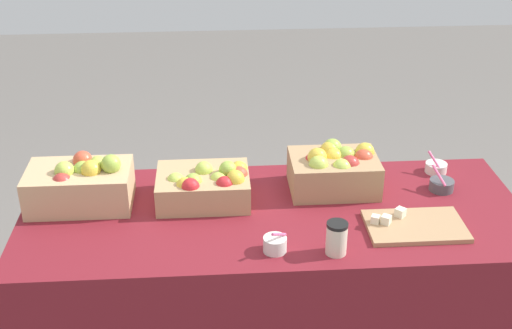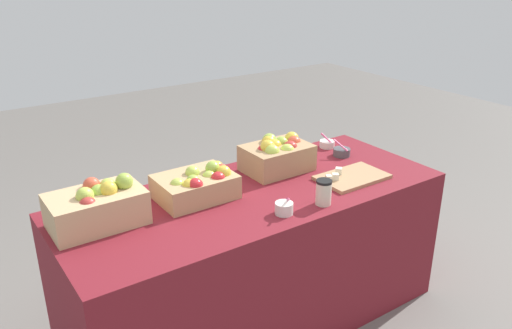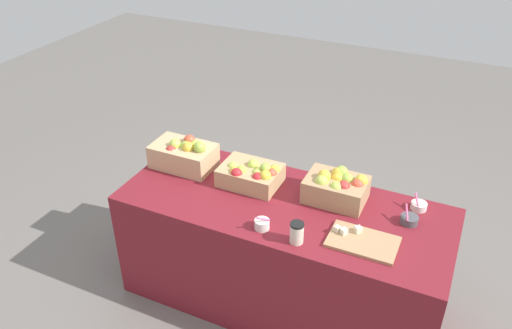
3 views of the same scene
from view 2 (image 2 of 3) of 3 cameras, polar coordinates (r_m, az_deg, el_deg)
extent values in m
plane|color=slate|center=(2.90, -0.12, -16.41)|extent=(10.00, 10.00, 0.00)
cube|color=maroon|center=(2.68, -0.12, -10.22)|extent=(1.90, 0.76, 0.74)
cube|color=tan|center=(2.28, -17.12, -4.71)|extent=(0.39, 0.24, 0.15)
sphere|color=#B2C64C|center=(2.30, -15.95, -2.36)|extent=(0.07, 0.07, 0.07)
sphere|color=#99B742|center=(2.26, -14.29, -1.82)|extent=(0.07, 0.07, 0.07)
sphere|color=#D14C33|center=(2.30, -17.61, -2.23)|extent=(0.07, 0.07, 0.07)
sphere|color=#B2C64C|center=(2.22, -18.28, -3.31)|extent=(0.07, 0.07, 0.07)
sphere|color=#99B742|center=(2.26, -16.88, -3.02)|extent=(0.07, 0.07, 0.07)
sphere|color=#B2332D|center=(2.19, -17.98, -4.35)|extent=(0.07, 0.07, 0.07)
sphere|color=#B2C64C|center=(2.28, -16.51, -3.21)|extent=(0.07, 0.07, 0.07)
sphere|color=gold|center=(2.24, -15.89, -2.69)|extent=(0.07, 0.07, 0.07)
cube|color=tan|center=(2.44, -6.71, -2.44)|extent=(0.35, 0.26, 0.11)
sphere|color=#B2C64C|center=(2.36, -8.62, -2.30)|extent=(0.07, 0.07, 0.07)
sphere|color=gold|center=(2.33, -7.30, -2.39)|extent=(0.07, 0.07, 0.07)
sphere|color=#D14C33|center=(2.48, -3.86, -0.69)|extent=(0.07, 0.07, 0.07)
sphere|color=#B2C64C|center=(2.44, -6.99, -0.93)|extent=(0.07, 0.07, 0.07)
sphere|color=#99B742|center=(2.45, -4.79, -0.40)|extent=(0.07, 0.07, 0.07)
sphere|color=red|center=(2.32, -6.66, -2.31)|extent=(0.07, 0.07, 0.07)
sphere|color=gold|center=(2.42, -3.58, -0.91)|extent=(0.07, 0.07, 0.07)
sphere|color=red|center=(2.40, -4.19, -1.59)|extent=(0.07, 0.07, 0.07)
sphere|color=#99B742|center=(2.36, -6.92, -1.95)|extent=(0.07, 0.07, 0.07)
sphere|color=#B2C64C|center=(2.43, -5.15, -1.45)|extent=(0.07, 0.07, 0.07)
sphere|color=gold|center=(2.51, -4.36, -0.35)|extent=(0.07, 0.07, 0.07)
cube|color=tan|center=(2.73, 2.30, 0.73)|extent=(0.34, 0.24, 0.14)
sphere|color=#99B742|center=(2.76, 1.48, 2.66)|extent=(0.08, 0.08, 0.08)
sphere|color=#B2332D|center=(2.71, 3.78, 1.82)|extent=(0.08, 0.08, 0.08)
sphere|color=#99B742|center=(2.76, 2.80, 2.31)|extent=(0.08, 0.08, 0.08)
sphere|color=#B2C64C|center=(2.63, 1.78, 1.39)|extent=(0.08, 0.08, 0.08)
sphere|color=gold|center=(2.81, 3.95, 2.85)|extent=(0.08, 0.08, 0.08)
sphere|color=gold|center=(2.65, 1.29, 1.92)|extent=(0.08, 0.08, 0.08)
sphere|color=#D14C33|center=(2.78, 4.18, 2.39)|extent=(0.08, 0.08, 0.08)
sphere|color=gold|center=(2.75, 1.40, 2.43)|extent=(0.08, 0.08, 0.08)
sphere|color=gold|center=(2.73, 2.06, 2.00)|extent=(0.08, 0.08, 0.08)
sphere|color=#B2C64C|center=(2.67, 3.45, 1.47)|extent=(0.08, 0.08, 0.08)
sphere|color=red|center=(2.67, 0.93, 1.46)|extent=(0.08, 0.08, 0.08)
cube|color=tan|center=(2.69, 10.52, -1.38)|extent=(0.35, 0.22, 0.02)
cube|color=beige|center=(2.62, 8.71, -1.33)|extent=(0.04, 0.04, 0.03)
cube|color=beige|center=(2.60, 8.00, -1.49)|extent=(0.04, 0.04, 0.03)
cube|color=beige|center=(2.69, 9.07, -0.69)|extent=(0.05, 0.05, 0.03)
cylinder|color=#4C4C51|center=(2.98, 9.40, 1.35)|extent=(0.10, 0.10, 0.04)
cylinder|color=#EA598C|center=(2.95, 9.29, 2.10)|extent=(0.04, 0.09, 0.06)
cylinder|color=silver|center=(3.10, 7.82, 2.24)|extent=(0.09, 0.09, 0.04)
cylinder|color=#EA598C|center=(3.07, 7.75, 2.87)|extent=(0.05, 0.07, 0.06)
cylinder|color=silver|center=(2.29, 3.10, -4.83)|extent=(0.08, 0.08, 0.05)
cylinder|color=#EA598C|center=(2.27, 3.53, -3.80)|extent=(0.06, 0.06, 0.04)
cylinder|color=beige|center=(2.38, 7.44, -3.18)|extent=(0.07, 0.07, 0.11)
cylinder|color=black|center=(2.36, 7.51, -1.87)|extent=(0.07, 0.07, 0.01)
camera|label=1|loc=(1.13, 78.37, 19.08)|focal=47.71mm
camera|label=3|loc=(2.28, 73.43, 25.14)|focal=36.35mm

